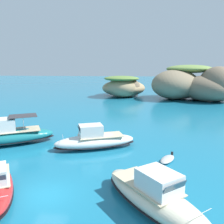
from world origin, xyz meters
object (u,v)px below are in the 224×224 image
at_px(islet_large, 192,85).
at_px(motorboat_cream, 154,196).
at_px(dinghy_tender, 167,159).
at_px(motorboat_teal, 7,136).
at_px(motorboat_white, 95,140).
at_px(islet_small, 124,87).

height_order(islet_large, motorboat_cream, islet_large).
bearing_deg(islet_large, dinghy_tender, -104.00).
height_order(motorboat_teal, dinghy_tender, motorboat_teal).
relative_size(motorboat_cream, dinghy_tender, 3.33).
bearing_deg(dinghy_tender, islet_large, 76.00).
xyz_separation_m(motorboat_white, dinghy_tender, (8.15, -3.01, -0.73)).
height_order(islet_large, motorboat_teal, islet_large).
distance_m(islet_small, motorboat_teal, 49.68).
distance_m(motorboat_cream, dinghy_tender, 8.65).
bearing_deg(motorboat_teal, dinghy_tender, -9.01).
bearing_deg(motorboat_cream, dinghy_tender, 77.66).
distance_m(islet_large, dinghy_tender, 47.87).
distance_m(motorboat_white, motorboat_cream, 13.06).
height_order(islet_large, islet_small, islet_large).
relative_size(islet_large, motorboat_teal, 2.26).
distance_m(islet_small, motorboat_white, 48.45).
bearing_deg(islet_large, motorboat_white, -114.46).
bearing_deg(islet_small, islet_large, -14.72).
bearing_deg(motorboat_cream, islet_large, 76.26).
relative_size(islet_small, dinghy_tender, 6.27).
distance_m(motorboat_cream, motorboat_teal, 20.73).
bearing_deg(islet_small, motorboat_white, -90.19).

